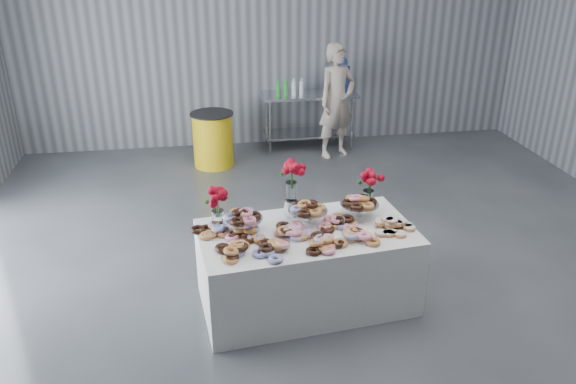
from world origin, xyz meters
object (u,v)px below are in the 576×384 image
Objects in this scene: display_table at (307,267)px; trash_barrel at (213,139)px; person at (337,101)px; prep_table at (309,111)px; water_jug at (341,76)px.

display_table is 3.70m from trash_barrel.
person reaches higher than trash_barrel.
person is at bearing -48.96° from prep_table.
prep_table is 0.59m from person.
display_table is 3.97m from person.
display_table is 2.36× the size of trash_barrel.
person is (0.35, -0.40, 0.25)m from prep_table.
prep_table is at bearing 180.00° from water_jug.
person is 1.95m from trash_barrel.
person is at bearing 3.87° from trash_barrel.
trash_barrel is (-0.71, 3.63, 0.03)m from display_table.
water_jug is 0.32× the size of person.
trash_barrel is (-1.54, -0.53, -0.21)m from prep_table.
prep_table is 2.71× the size of water_jug.
trash_barrel is (-2.04, -0.53, -0.75)m from water_jug.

